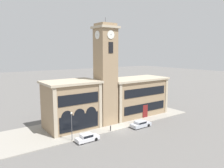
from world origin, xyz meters
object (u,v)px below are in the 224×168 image
(parked_car_mid, at_px, (141,124))
(street_lamp, at_px, (72,122))
(bollard, at_px, (111,128))
(parked_car_near, at_px, (87,137))

(parked_car_mid, relative_size, street_lamp, 0.87)
(street_lamp, relative_size, bollard, 4.78)
(parked_car_near, bearing_deg, street_lamp, 144.30)
(parked_car_near, height_order, bollard, parked_car_near)
(parked_car_near, bearing_deg, parked_car_mid, 0.04)
(parked_car_near, relative_size, bollard, 3.89)
(bollard, bearing_deg, street_lamp, 179.94)
(parked_car_mid, height_order, bollard, parked_car_mid)
(parked_car_near, height_order, street_lamp, street_lamp)
(parked_car_near, height_order, parked_car_mid, parked_car_near)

